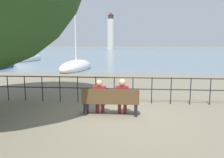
{
  "coord_description": "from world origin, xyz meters",
  "views": [
    {
      "loc": [
        0.66,
        -6.96,
        2.26
      ],
      "look_at": [
        0.0,
        0.5,
        1.11
      ],
      "focal_mm": 35.0,
      "sensor_mm": 36.0,
      "label": 1
    }
  ],
  "objects_px": {
    "seated_person_left": "(99,95)",
    "harbor_lighthouse": "(111,32)",
    "sailboat_3": "(29,58)",
    "seated_person_right": "(122,95)",
    "park_bench": "(110,102)",
    "sailboat_0": "(76,67)"
  },
  "relations": [
    {
      "from": "park_bench",
      "to": "harbor_lighthouse",
      "type": "xyz_separation_m",
      "value": [
        -13.05,
        139.87,
        10.61
      ]
    },
    {
      "from": "seated_person_right",
      "to": "sailboat_0",
      "type": "relative_size",
      "value": 0.17
    },
    {
      "from": "sailboat_0",
      "to": "seated_person_left",
      "type": "bearing_deg",
      "value": -66.11
    },
    {
      "from": "seated_person_right",
      "to": "seated_person_left",
      "type": "bearing_deg",
      "value": 179.84
    },
    {
      "from": "harbor_lighthouse",
      "to": "seated_person_left",
      "type": "bearing_deg",
      "value": -84.82
    },
    {
      "from": "seated_person_left",
      "to": "harbor_lighthouse",
      "type": "bearing_deg",
      "value": 95.18
    },
    {
      "from": "park_bench",
      "to": "harbor_lighthouse",
      "type": "height_order",
      "value": "harbor_lighthouse"
    },
    {
      "from": "sailboat_0",
      "to": "harbor_lighthouse",
      "type": "height_order",
      "value": "harbor_lighthouse"
    },
    {
      "from": "sailboat_0",
      "to": "park_bench",
      "type": "bearing_deg",
      "value": -64.72
    },
    {
      "from": "seated_person_left",
      "to": "sailboat_3",
      "type": "xyz_separation_m",
      "value": [
        -14.14,
        24.46,
        -0.24
      ]
    },
    {
      "from": "sailboat_3",
      "to": "harbor_lighthouse",
      "type": "height_order",
      "value": "harbor_lighthouse"
    },
    {
      "from": "park_bench",
      "to": "harbor_lighthouse",
      "type": "distance_m",
      "value": 140.88
    },
    {
      "from": "sailboat_3",
      "to": "park_bench",
      "type": "bearing_deg",
      "value": -59.5
    },
    {
      "from": "seated_person_left",
      "to": "sailboat_0",
      "type": "relative_size",
      "value": 0.16
    },
    {
      "from": "seated_person_left",
      "to": "harbor_lighthouse",
      "type": "relative_size",
      "value": 0.05
    },
    {
      "from": "seated_person_right",
      "to": "sailboat_0",
      "type": "bearing_deg",
      "value": 110.36
    },
    {
      "from": "harbor_lighthouse",
      "to": "seated_person_right",
      "type": "bearing_deg",
      "value": -84.51
    },
    {
      "from": "seated_person_right",
      "to": "harbor_lighthouse",
      "type": "relative_size",
      "value": 0.05
    },
    {
      "from": "park_bench",
      "to": "seated_person_left",
      "type": "xyz_separation_m",
      "value": [
        -0.38,
        0.08,
        0.21
      ]
    },
    {
      "from": "sailboat_0",
      "to": "harbor_lighthouse",
      "type": "relative_size",
      "value": 0.31
    },
    {
      "from": "sailboat_0",
      "to": "seated_person_right",
      "type": "bearing_deg",
      "value": -63.16
    },
    {
      "from": "seated_person_right",
      "to": "sailboat_0",
      "type": "height_order",
      "value": "sailboat_0"
    }
  ]
}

